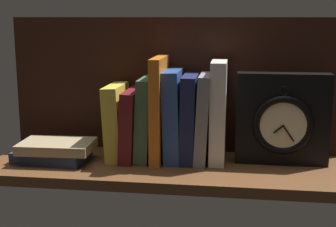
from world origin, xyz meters
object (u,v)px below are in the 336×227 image
(book_maroon_dawkins, at_px, (132,124))
(book_white_catcher, at_px, (218,112))
(framed_clock, at_px, (282,120))
(book_yellow_seinlanguage, at_px, (117,121))
(book_navy_bierce, at_px, (189,118))
(book_green_romantic, at_px, (146,119))
(book_stack_side, at_px, (54,151))
(book_blue_modern, at_px, (174,115))
(book_orange_pandolfini, at_px, (159,109))
(book_gray_chess, at_px, (203,118))

(book_maroon_dawkins, relative_size, book_white_catcher, 0.70)
(framed_clock, bearing_deg, book_white_catcher, -179.47)
(book_yellow_seinlanguage, height_order, book_navy_bierce, book_navy_bierce)
(book_green_romantic, relative_size, book_stack_side, 1.03)
(book_yellow_seinlanguage, xyz_separation_m, framed_clock, (0.41, 0.00, 0.02))
(book_blue_modern, distance_m, book_stack_side, 0.31)
(book_orange_pandolfini, xyz_separation_m, book_navy_bierce, (0.08, 0.00, -0.02))
(book_blue_modern, xyz_separation_m, book_white_catcher, (0.11, 0.00, 0.01))
(book_green_romantic, distance_m, framed_clock, 0.33)
(book_green_romantic, height_order, book_white_catcher, book_white_catcher)
(book_yellow_seinlanguage, xyz_separation_m, book_white_catcher, (0.25, 0.00, 0.03))
(book_maroon_dawkins, height_order, book_white_catcher, book_white_catcher)
(book_blue_modern, relative_size, book_stack_side, 1.13)
(book_navy_bierce, bearing_deg, book_gray_chess, 0.00)
(book_yellow_seinlanguage, distance_m, book_stack_side, 0.17)
(book_blue_modern, xyz_separation_m, book_stack_side, (-0.29, -0.06, -0.09))
(book_orange_pandolfini, xyz_separation_m, book_stack_side, (-0.25, -0.06, -0.10))
(book_yellow_seinlanguage, height_order, book_stack_side, book_yellow_seinlanguage)
(book_green_romantic, xyz_separation_m, book_white_catcher, (0.18, 0.00, 0.02))
(book_maroon_dawkins, distance_m, book_navy_bierce, 0.15)
(book_navy_bierce, bearing_deg, book_orange_pandolfini, 180.00)
(book_stack_side, bearing_deg, book_gray_chess, 9.65)
(framed_clock, distance_m, book_stack_side, 0.56)
(book_blue_modern, bearing_deg, framed_clock, 0.31)
(book_green_romantic, bearing_deg, framed_clock, 0.25)
(book_navy_bierce, xyz_separation_m, book_white_catcher, (0.07, 0.00, 0.02))
(book_orange_pandolfini, distance_m, book_blue_modern, 0.04)
(book_maroon_dawkins, relative_size, book_blue_modern, 0.78)
(book_green_romantic, distance_m, book_white_catcher, 0.18)
(book_maroon_dawkins, xyz_separation_m, book_gray_chess, (0.18, 0.00, 0.02))
(book_orange_pandolfini, distance_m, book_white_catcher, 0.15)
(book_green_romantic, bearing_deg, book_white_catcher, 0.00)
(book_yellow_seinlanguage, relative_size, book_gray_chess, 0.86)
(book_yellow_seinlanguage, bearing_deg, framed_clock, 0.20)
(book_green_romantic, xyz_separation_m, book_stack_side, (-0.22, -0.06, -0.08))
(book_blue_modern, relative_size, framed_clock, 1.01)
(book_navy_bierce, height_order, book_white_catcher, book_white_catcher)
(book_gray_chess, height_order, book_stack_side, book_gray_chess)
(book_orange_pandolfini, relative_size, framed_clock, 1.16)
(book_maroon_dawkins, height_order, framed_clock, framed_clock)
(book_white_catcher, bearing_deg, book_navy_bierce, 180.00)
(framed_clock, xyz_separation_m, book_stack_side, (-0.55, -0.06, -0.08))
(book_navy_bierce, xyz_separation_m, book_gray_chess, (0.03, 0.00, 0.00))
(book_maroon_dawkins, relative_size, book_gray_chess, 0.81)
(book_maroon_dawkins, height_order, book_stack_side, book_maroon_dawkins)
(book_green_romantic, distance_m, book_navy_bierce, 0.11)
(book_green_romantic, height_order, book_stack_side, book_green_romantic)
(book_blue_modern, bearing_deg, book_yellow_seinlanguage, 180.00)
(framed_clock, bearing_deg, book_stack_side, -173.48)
(book_gray_chess, relative_size, framed_clock, 0.97)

